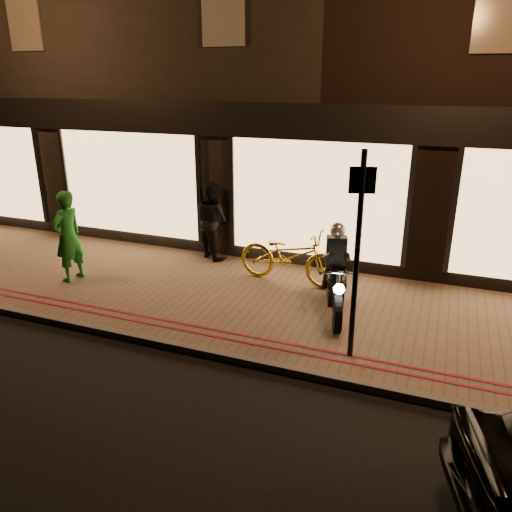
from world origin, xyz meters
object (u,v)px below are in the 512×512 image
(motorcycle, at_px, (336,280))
(person_green, at_px, (68,236))
(sign_post, at_px, (358,248))
(bicycle_gold, at_px, (290,256))

(motorcycle, distance_m, person_green, 5.29)
(motorcycle, bearing_deg, sign_post, -83.75)
(sign_post, relative_size, bicycle_gold, 1.42)
(sign_post, distance_m, bicycle_gold, 3.09)
(motorcycle, height_order, sign_post, sign_post)
(motorcycle, bearing_deg, person_green, 168.42)
(sign_post, distance_m, person_green, 5.93)
(motorcycle, xyz_separation_m, bicycle_gold, (-1.14, 1.02, -0.06))
(bicycle_gold, bearing_deg, motorcycle, -126.71)
(sign_post, bearing_deg, person_green, 171.24)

